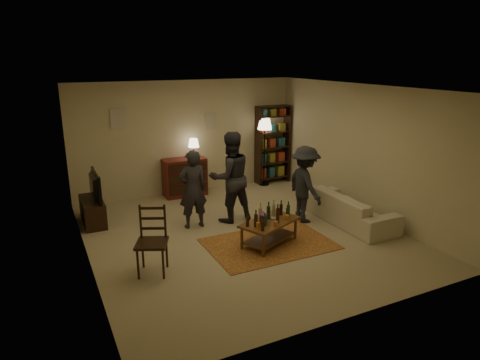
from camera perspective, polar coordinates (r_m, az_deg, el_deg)
floor at (r=8.13m, az=0.35°, el=-7.21°), size 6.00×6.00×0.00m
room_shell at (r=10.13m, az=-10.57°, el=7.89°), size 6.00×6.00×6.00m
rug at (r=7.74m, az=3.90°, el=-8.47°), size 2.20×1.50×0.01m
coffee_table at (r=7.58m, az=3.93°, el=-5.78°), size 1.23×0.98×0.78m
dining_chair at (r=6.73m, az=-11.62°, el=-7.48°), size 0.62×0.62×1.07m
tv_stand at (r=8.99m, az=-19.09°, el=-3.18°), size 0.40×1.00×1.06m
dresser at (r=10.28m, az=-7.33°, el=0.52°), size 1.00×0.50×1.36m
bookshelf at (r=11.20m, az=4.37°, el=4.84°), size 0.90×0.34×2.02m
floor_lamp at (r=10.85m, az=3.31°, el=6.86°), size 0.36×0.36×1.74m
sofa at (r=8.86m, az=14.42°, el=-3.63°), size 0.81×2.08×0.61m
person_left at (r=8.25m, az=-6.33°, el=-1.26°), size 0.57×0.39×1.54m
person_right at (r=8.50m, az=-1.30°, el=0.38°), size 0.90×0.70×1.83m
person_by_sofa at (r=8.60m, az=8.66°, el=-0.59°), size 0.62×1.03×1.55m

